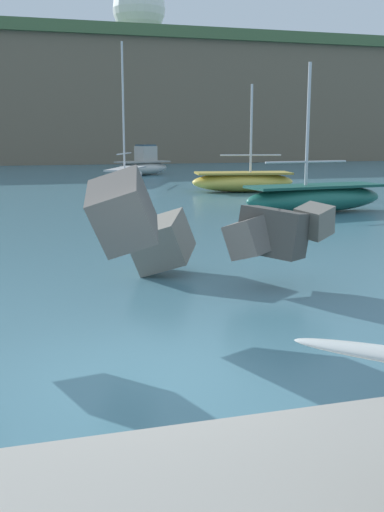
{
  "coord_description": "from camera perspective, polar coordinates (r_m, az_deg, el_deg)",
  "views": [
    {
      "loc": [
        -1.44,
        -6.97,
        2.96
      ],
      "look_at": [
        0.71,
        0.5,
        1.4
      ],
      "focal_mm": 42.27,
      "sensor_mm": 36.0,
      "label": 1
    }
  ],
  "objects": [
    {
      "name": "ground_plane",
      "position": [
        7.71,
        -4.12,
        -11.27
      ],
      "size": [
        400.0,
        400.0,
        0.0
      ],
      "primitive_type": "plane",
      "color": "#42707F"
    },
    {
      "name": "boat_mid_right",
      "position": [
        32.51,
        4.83,
        7.08
      ],
      "size": [
        5.72,
        2.96,
        5.58
      ],
      "color": "#EAC64C",
      "rests_on": "ground"
    },
    {
      "name": "boat_mid_centre",
      "position": [
        24.08,
        11.56,
        5.45
      ],
      "size": [
        6.13,
        2.41,
        5.64
      ],
      "color": "#1E6656",
      "rests_on": "ground"
    },
    {
      "name": "boat_near_right",
      "position": [
        46.39,
        -4.65,
        8.55
      ],
      "size": [
        4.84,
        3.73,
        2.3
      ],
      "color": "beige",
      "rests_on": "ground"
    },
    {
      "name": "boat_near_left",
      "position": [
        38.17,
        -6.23,
        7.68
      ],
      "size": [
        3.76,
        6.04,
        8.44
      ],
      "color": "white",
      "rests_on": "ground"
    },
    {
      "name": "headland_bluff",
      "position": [
        85.85,
        -14.78,
        13.73
      ],
      "size": [
        86.6,
        45.03,
        14.14
      ],
      "color": "#756651",
      "rests_on": "ground"
    },
    {
      "name": "radar_dome",
      "position": [
        96.59,
        -5.03,
        21.56
      ],
      "size": [
        7.78,
        7.78,
        11.12
      ],
      "color": "silver",
      "rests_on": "headland_bluff"
    },
    {
      "name": "breakwater_jetty",
      "position": [
        9.43,
        6.92,
        -0.15
      ],
      "size": [
        28.18,
        7.67,
        2.51
      ],
      "color": "#4C4944",
      "rests_on": "ground"
    }
  ]
}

